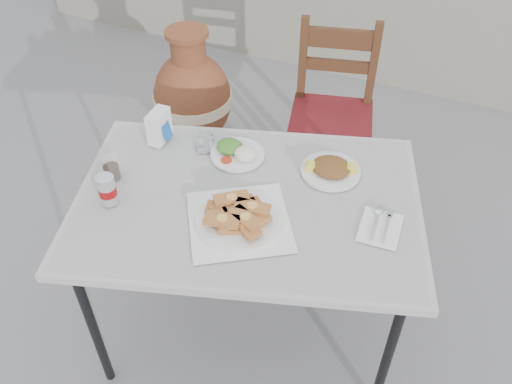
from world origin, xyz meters
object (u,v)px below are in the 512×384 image
at_px(napkin_holder, 159,126).
at_px(chair, 332,114).
at_px(salad_chopped_plate, 331,169).
at_px(cola_glass, 111,169).
at_px(pide_plate, 239,215).
at_px(soda_can, 107,190).
at_px(cafe_table, 247,209).
at_px(condiment_caddy, 208,143).
at_px(terracotta_urn, 193,99).
at_px(salad_rice_plate, 237,152).

xyz_separation_m(napkin_holder, chair, (0.49, 0.87, -0.35)).
relative_size(napkin_holder, chair, 0.14).
height_order(napkin_holder, chair, chair).
xyz_separation_m(salad_chopped_plate, cola_glass, (-0.76, -0.37, 0.02)).
distance_m(pide_plate, soda_can, 0.49).
xyz_separation_m(pide_plate, chair, (-0.01, 1.17, -0.31)).
xyz_separation_m(cafe_table, soda_can, (-0.46, -0.22, 0.11)).
bearing_deg(salad_chopped_plate, cafe_table, -131.42).
relative_size(cola_glass, condiment_caddy, 0.76).
distance_m(cola_glass, terracotta_urn, 1.26).
height_order(soda_can, terracotta_urn, soda_can).
relative_size(cafe_table, terracotta_urn, 1.82).
xyz_separation_m(cola_glass, terracotta_urn, (-0.32, 1.14, -0.44)).
bearing_deg(cola_glass, cafe_table, 11.32).
bearing_deg(salad_chopped_plate, soda_can, -144.61).
height_order(cola_glass, chair, chair).
bearing_deg(chair, soda_can, -124.49).
distance_m(cafe_table, napkin_holder, 0.53).
height_order(soda_can, cola_glass, soda_can).
distance_m(soda_can, cola_glass, 0.14).
height_order(salad_rice_plate, chair, chair).
bearing_deg(terracotta_urn, cafe_table, -50.85).
bearing_deg(cola_glass, napkin_holder, 81.33).
bearing_deg(napkin_holder, chair, 58.15).
bearing_deg(cola_glass, soda_can, -59.46).
bearing_deg(pide_plate, cafe_table, 101.58).
bearing_deg(terracotta_urn, condiment_caddy, -55.41).
bearing_deg(pide_plate, soda_can, -168.03).
height_order(salad_chopped_plate, terracotta_urn, salad_chopped_plate).
xyz_separation_m(cafe_table, condiment_caddy, (-0.27, 0.21, 0.08)).
relative_size(soda_can, napkin_holder, 0.86).
relative_size(salad_rice_plate, cola_glass, 2.32).
relative_size(pide_plate, napkin_holder, 3.55).
distance_m(pide_plate, terracotta_urn, 1.51).
bearing_deg(condiment_caddy, soda_can, -112.65).
bearing_deg(cafe_table, napkin_holder, 159.75).
bearing_deg(chair, napkin_holder, -133.92).
xyz_separation_m(condiment_caddy, chair, (0.29, 0.84, -0.30)).
bearing_deg(soda_can, chair, 69.79).
xyz_separation_m(salad_rice_plate, napkin_holder, (-0.34, -0.04, 0.05)).
xyz_separation_m(cafe_table, cola_glass, (-0.53, -0.11, 0.10)).
bearing_deg(condiment_caddy, chair, 71.09).
height_order(napkin_holder, condiment_caddy, napkin_holder).
xyz_separation_m(salad_rice_plate, cola_glass, (-0.38, -0.32, 0.02)).
xyz_separation_m(soda_can, condiment_caddy, (0.18, 0.44, -0.04)).
relative_size(cafe_table, cola_glass, 15.66).
bearing_deg(terracotta_urn, soda_can, -72.95).
xyz_separation_m(salad_chopped_plate, napkin_holder, (-0.72, -0.09, 0.05)).
relative_size(pide_plate, soda_can, 4.11).
height_order(soda_can, napkin_holder, napkin_holder).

